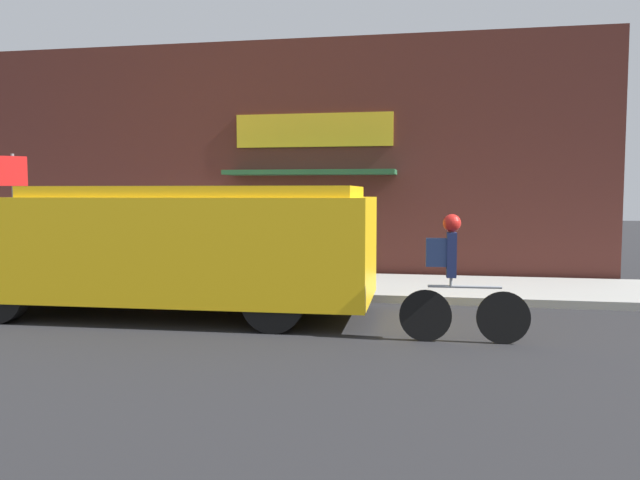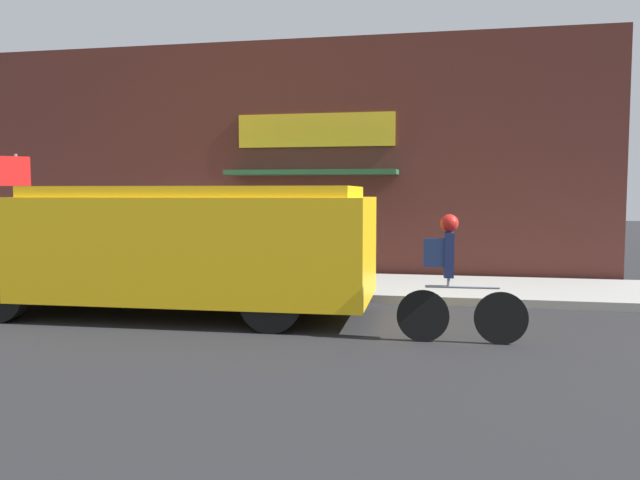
# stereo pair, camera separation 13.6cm
# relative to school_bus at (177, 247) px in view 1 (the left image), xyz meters

# --- Properties ---
(ground_plane) EXTENTS (70.00, 70.00, 0.00)m
(ground_plane) POSITION_rel_school_bus_xyz_m (-0.53, 1.62, -1.07)
(ground_plane) COLOR #232326
(sidewalk) EXTENTS (28.00, 2.89, 0.14)m
(sidewalk) POSITION_rel_school_bus_xyz_m (-0.53, 3.07, -1.00)
(sidewalk) COLOR #999993
(sidewalk) RESTS_ON ground_plane
(storefront) EXTENTS (16.58, 1.06, 5.31)m
(storefront) POSITION_rel_school_bus_xyz_m (-0.48, 4.72, 1.58)
(storefront) COLOR #4C231E
(storefront) RESTS_ON ground_plane
(school_bus) EXTENTS (6.73, 2.70, 2.00)m
(school_bus) POSITION_rel_school_bus_xyz_m (0.00, 0.00, 0.00)
(school_bus) COLOR yellow
(school_bus) RESTS_ON ground_plane
(cyclist) EXTENTS (1.64, 0.23, 1.64)m
(cyclist) POSITION_rel_school_bus_xyz_m (4.19, -1.04, -0.26)
(cyclist) COLOR black
(cyclist) RESTS_ON ground_plane
(stop_sign_post) EXTENTS (0.45, 0.45, 2.56)m
(stop_sign_post) POSITION_rel_school_bus_xyz_m (-4.46, 2.24, 0.78)
(stop_sign_post) COLOR slate
(stop_sign_post) RESTS_ON sidewalk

